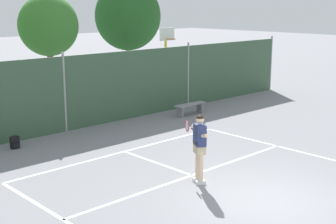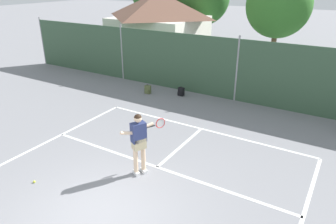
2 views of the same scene
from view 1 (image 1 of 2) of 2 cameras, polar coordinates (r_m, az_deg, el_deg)
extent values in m
plane|color=gray|center=(12.01, 11.54, -10.36)|extent=(120.00, 120.00, 0.00)
cube|color=white|center=(15.60, -5.20, -4.69)|extent=(8.20, 0.10, 0.01)
cube|color=white|center=(13.47, 2.86, -7.51)|extent=(8.20, 0.10, 0.01)
cube|color=white|center=(14.47, -1.41, -6.04)|extent=(0.10, 2.97, 0.01)
cube|color=#38563D|center=(18.07, -12.18, 2.07)|extent=(26.00, 0.05, 2.80)
cylinder|color=#99999E|center=(18.06, -12.19, 2.30)|extent=(0.09, 0.09, 2.95)
cylinder|color=#99999E|center=(22.07, 2.40, 4.44)|extent=(0.09, 0.09, 2.95)
cylinder|color=#99999E|center=(27.07, 12.11, 5.71)|extent=(0.09, 0.09, 2.95)
cylinder|color=yellow|center=(23.29, -0.28, 5.01)|extent=(0.12, 0.12, 3.05)
cube|color=white|center=(23.04, -0.11, 9.24)|extent=(0.90, 0.06, 0.60)
torus|color=#D85919|center=(22.86, 0.35, 8.66)|extent=(0.48, 0.48, 0.02)
cylinder|color=brown|center=(28.56, -13.74, 5.01)|extent=(0.36, 0.36, 1.99)
ellipsoid|color=#38752D|center=(28.35, -14.01, 9.95)|extent=(3.46, 3.12, 3.46)
cylinder|color=brown|center=(31.77, -4.67, 6.10)|extent=(0.36, 0.36, 2.01)
ellipsoid|color=#235623|center=(31.57, -4.76, 11.29)|extent=(4.40, 3.96, 4.40)
cube|color=silver|center=(12.84, 3.89, -8.33)|extent=(0.29, 0.23, 0.10)
cube|color=silver|center=(13.05, 3.53, -7.97)|extent=(0.29, 0.23, 0.10)
cylinder|color=beige|center=(12.68, 3.92, -6.39)|extent=(0.13, 0.13, 0.82)
cylinder|color=beige|center=(12.90, 3.56, -6.06)|extent=(0.13, 0.13, 0.82)
cube|color=tan|center=(12.65, 3.77, -4.21)|extent=(0.38, 0.43, 0.32)
cube|color=navy|center=(12.55, 3.79, -2.73)|extent=(0.40, 0.47, 0.56)
sphere|color=beige|center=(12.45, 3.82, -0.91)|extent=(0.22, 0.22, 0.22)
sphere|color=black|center=(12.44, 3.82, -0.82)|extent=(0.21, 0.21, 0.21)
cylinder|color=beige|center=(12.70, 3.39, -2.07)|extent=(0.34, 0.54, 0.17)
cylinder|color=beige|center=(12.28, 4.24, -2.84)|extent=(0.31, 0.49, 0.22)
cylinder|color=black|center=(12.89, 2.98, -2.07)|extent=(0.17, 0.28, 0.04)
torus|color=red|center=(13.19, 2.28, -1.72)|extent=(0.16, 0.28, 0.30)
cylinder|color=silver|center=(13.19, 2.28, -1.72)|extent=(0.12, 0.23, 0.26)
cube|color=black|center=(16.61, -17.73, -3.46)|extent=(0.30, 0.21, 0.40)
cube|color=black|center=(16.52, -17.58, -3.82)|extent=(0.23, 0.09, 0.18)
torus|color=black|center=(16.55, -17.78, -2.73)|extent=(0.09, 0.03, 0.09)
cube|color=gray|center=(20.56, 2.66, 0.92)|extent=(1.60, 0.36, 0.06)
cube|color=gray|center=(20.19, 1.47, 0.05)|extent=(0.08, 0.32, 0.45)
cube|color=gray|center=(21.04, 3.79, 0.54)|extent=(0.08, 0.32, 0.45)
camera|label=2|loc=(13.69, 38.76, 12.21)|focal=33.44mm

